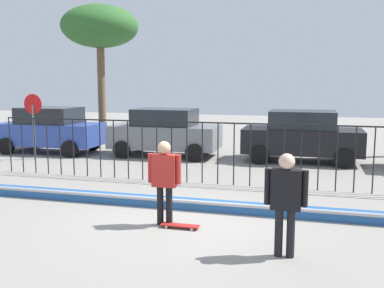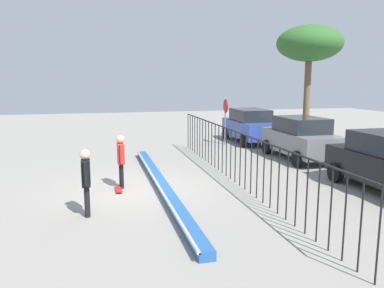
% 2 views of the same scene
% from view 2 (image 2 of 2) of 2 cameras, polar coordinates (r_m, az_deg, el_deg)
% --- Properties ---
extents(ground_plane, '(60.00, 60.00, 0.00)m').
position_cam_2_polar(ground_plane, '(12.81, -8.20, -6.65)').
color(ground_plane, gray).
extents(bowl_coping_ledge, '(11.00, 0.40, 0.27)m').
position_cam_2_polar(bowl_coping_ledge, '(12.88, -4.70, -5.94)').
color(bowl_coping_ledge, '#235699').
rests_on(bowl_coping_ledge, ground).
extents(perimeter_fence, '(14.04, 0.04, 1.81)m').
position_cam_2_polar(perimeter_fence, '(13.32, 6.48, -1.05)').
color(perimeter_fence, black).
rests_on(perimeter_fence, ground).
extents(skateboarder, '(0.71, 0.27, 1.76)m').
position_cam_2_polar(skateboarder, '(12.82, -10.54, -1.83)').
color(skateboarder, black).
rests_on(skateboarder, ground).
extents(skateboard, '(0.80, 0.20, 0.07)m').
position_cam_2_polar(skateboard, '(12.70, -10.86, -6.60)').
color(skateboard, '#A51E19').
rests_on(skateboard, ground).
extents(camera_operator, '(0.72, 0.27, 1.78)m').
position_cam_2_polar(camera_operator, '(10.36, -15.49, -4.67)').
color(camera_operator, black).
rests_on(camera_operator, ground).
extents(parked_car_blue, '(4.30, 2.12, 1.90)m').
position_cam_2_polar(parked_car_blue, '(22.12, 8.62, 2.76)').
color(parked_car_blue, '#2D479E').
rests_on(parked_car_blue, ground).
extents(parked_car_gray, '(4.30, 2.12, 1.90)m').
position_cam_2_polar(parked_car_gray, '(17.87, 15.87, 0.89)').
color(parked_car_gray, slate).
rests_on(parked_car_gray, ground).
extents(stop_sign, '(0.76, 0.07, 2.50)m').
position_cam_2_polar(stop_sign, '(21.15, 4.98, 4.28)').
color(stop_sign, slate).
rests_on(stop_sign, ground).
extents(palm_tree_short, '(3.58, 3.58, 6.49)m').
position_cam_2_polar(palm_tree_short, '(22.56, 17.07, 13.94)').
color(palm_tree_short, brown).
rests_on(palm_tree_short, ground).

